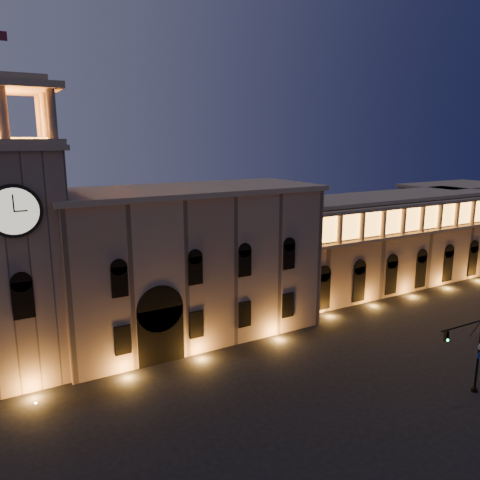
# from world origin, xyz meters

# --- Properties ---
(ground) EXTENTS (160.00, 160.00, 0.00)m
(ground) POSITION_xyz_m (0.00, 0.00, 0.00)
(ground) COLOR black
(ground) RESTS_ON ground
(government_building) EXTENTS (30.80, 12.80, 17.60)m
(government_building) POSITION_xyz_m (-2.08, 21.93, 8.77)
(government_building) COLOR #896E5A
(government_building) RESTS_ON ground
(clock_tower) EXTENTS (9.80, 9.80, 32.40)m
(clock_tower) POSITION_xyz_m (-20.50, 20.98, 12.50)
(clock_tower) COLOR #896E5A
(clock_tower) RESTS_ON ground
(colonnade_wing) EXTENTS (40.60, 11.50, 14.50)m
(colonnade_wing) POSITION_xyz_m (32.00, 23.92, 7.33)
(colonnade_wing) COLOR #846954
(colonnade_wing) RESTS_ON ground
(secondary_building) EXTENTS (20.00, 12.00, 14.00)m
(secondary_building) POSITION_xyz_m (58.00, 30.00, 7.00)
(secondary_building) COLOR #846954
(secondary_building) RESTS_ON ground
(traffic_light) EXTENTS (5.74, 0.61, 7.87)m
(traffic_light) POSITION_xyz_m (14.25, -3.79, 4.13)
(traffic_light) COLOR black
(traffic_light) RESTS_ON ground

